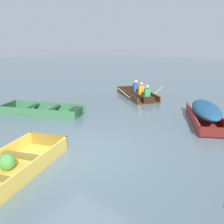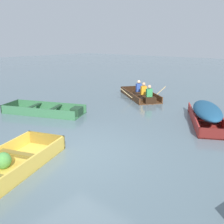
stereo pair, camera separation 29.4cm
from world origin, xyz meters
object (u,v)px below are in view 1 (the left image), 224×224
object	(u,v)px
dinghy_yellow_foreground	(2,173)
skiff_red_mid_moored	(206,111)
skiff_green_near_moored	(46,111)
rowboat_dark_varnish_with_crew	(139,94)

from	to	relation	value
dinghy_yellow_foreground	skiff_red_mid_moored	world-z (taller)	skiff_red_mid_moored
skiff_green_near_moored	rowboat_dark_varnish_with_crew	world-z (taller)	rowboat_dark_varnish_with_crew
dinghy_yellow_foreground	skiff_red_mid_moored	bearing A→B (deg)	72.65
dinghy_yellow_foreground	skiff_red_mid_moored	size ratio (longest dim) A/B	1.06
skiff_green_near_moored	skiff_red_mid_moored	distance (m)	6.28
skiff_green_near_moored	skiff_red_mid_moored	size ratio (longest dim) A/B	1.04
skiff_red_mid_moored	dinghy_yellow_foreground	bearing A→B (deg)	-107.35
skiff_red_mid_moored	rowboat_dark_varnish_with_crew	xyz separation A→B (m)	(-4.09, 1.87, -0.21)
skiff_green_near_moored	rowboat_dark_varnish_with_crew	xyz separation A→B (m)	(1.41, 4.89, 0.07)
rowboat_dark_varnish_with_crew	skiff_green_near_moored	bearing A→B (deg)	-106.09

